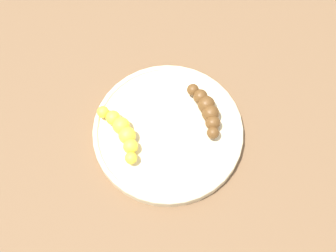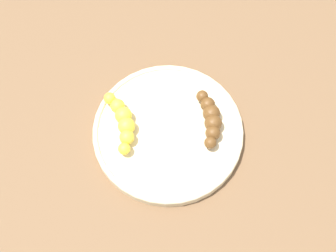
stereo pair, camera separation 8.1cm
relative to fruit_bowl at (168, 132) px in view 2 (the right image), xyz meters
name	(u,v)px [view 2 (the right image)]	position (x,y,z in m)	size (l,w,h in m)	color
ground_plane	(168,134)	(0.00, 0.00, -0.01)	(2.40, 2.40, 0.00)	brown
fruit_bowl	(168,132)	(0.00, 0.00, 0.00)	(0.27, 0.27, 0.02)	beige
banana_overripe	(211,118)	(0.06, -0.05, 0.02)	(0.09, 0.08, 0.03)	#593819
banana_yellow	(123,121)	(-0.04, 0.07, 0.02)	(0.08, 0.10, 0.03)	yellow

